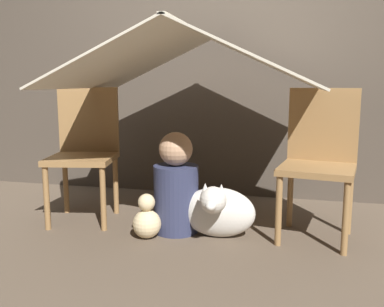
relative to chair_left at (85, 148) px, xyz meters
name	(u,v)px	position (x,y,z in m)	size (l,w,h in m)	color
ground_plane	(187,236)	(0.76, -0.20, -0.48)	(8.80, 8.80, 0.00)	brown
wall_back	(218,39)	(0.76, 0.83, 0.77)	(7.00, 0.05, 2.50)	#4C4238
chair_left	(85,148)	(0.00, 0.00, 0.00)	(0.48, 0.48, 0.88)	olive
chair_right	(319,156)	(1.51, 0.00, 0.00)	(0.48, 0.48, 0.88)	olive
sheet_canopy	(192,58)	(0.76, -0.08, 0.57)	(1.49, 1.22, 0.35)	silver
person_front	(176,188)	(0.67, -0.13, -0.21)	(0.27, 0.27, 0.62)	#2D3351
dog	(217,210)	(0.93, -0.18, -0.32)	(0.44, 0.36, 0.37)	silver
plush_toy	(147,220)	(0.53, -0.28, -0.38)	(0.17, 0.17, 0.27)	beige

